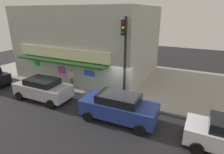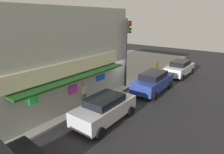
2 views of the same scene
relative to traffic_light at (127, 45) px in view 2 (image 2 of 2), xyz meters
name	(u,v)px [view 2 (image 2 of 2)]	position (x,y,z in m)	size (l,w,h in m)	color
ground_plane	(130,88)	(0.03, -0.36, -3.83)	(49.53, 49.53, 0.00)	#232326
sidewalk	(88,77)	(0.03, 4.77, -3.75)	(33.02, 10.25, 0.16)	gray
corner_building	(33,53)	(-5.65, 4.80, -0.42)	(11.87, 9.75, 6.50)	#ADB2A8
traffic_light	(127,45)	(0.00, 0.00, 0.00)	(0.32, 0.58, 5.77)	black
fire_hydrant	(157,64)	(7.62, 0.56, -3.26)	(0.53, 0.29, 0.86)	gold
trash_can	(3,123)	(-9.81, 1.52, -3.27)	(0.49, 0.49, 0.81)	#2D2D2D
pedestrian	(84,92)	(-4.85, 0.36, -2.76)	(0.60, 0.43, 1.64)	brown
potted_plant_by_doorway	(57,92)	(-5.40, 2.58, -3.16)	(0.62, 0.62, 0.96)	gray
potted_plant_by_window	(88,81)	(-2.18, 2.52, -3.12)	(0.60, 0.60, 1.00)	gray
parked_car_white	(180,68)	(6.51, -2.52, -2.99)	(4.34, 2.04, 1.63)	silver
parked_car_silver	(105,108)	(-5.56, -2.12, -2.99)	(4.29, 2.08, 1.61)	#B7B7BC
parked_car_blue	(153,82)	(0.61, -2.26, -2.95)	(4.57, 2.13, 1.69)	navy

